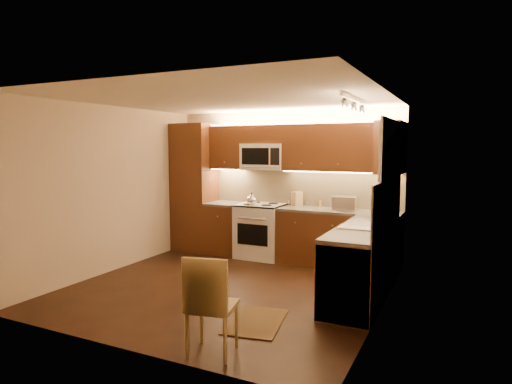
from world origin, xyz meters
The scene contains 37 objects.
floor centered at (0.00, 0.00, 0.00)m, with size 4.00×4.00×0.01m, color black.
ceiling centered at (0.00, 0.00, 2.50)m, with size 4.00×4.00×0.01m, color beige.
wall_back centered at (0.00, 2.00, 1.25)m, with size 4.00×0.01×2.50m, color #C6AF91.
wall_front centered at (0.00, -2.00, 1.25)m, with size 4.00×0.01×2.50m, color #C6AF91.
wall_left centered at (-2.00, 0.00, 1.25)m, with size 0.01×4.00×2.50m, color #C6AF91.
wall_right centered at (2.00, 0.00, 1.25)m, with size 0.01×4.00×2.50m, color #C6AF91.
pantry centered at (-1.65, 1.70, 1.15)m, with size 0.70×0.60×2.30m, color #45260E.
base_cab_back_left centered at (-0.99, 1.70, 0.43)m, with size 0.62×0.60×0.86m, color #45260E.
counter_back_left centered at (-0.99, 1.70, 0.88)m, with size 0.62×0.60×0.04m, color #393733.
base_cab_back_right centered at (1.04, 1.70, 0.43)m, with size 1.92×0.60×0.86m, color #45260E.
counter_back_right centered at (1.04, 1.70, 0.88)m, with size 1.92×0.60×0.04m, color #393733.
base_cab_right centered at (1.70, 0.40, 0.43)m, with size 0.60×2.00×0.86m, color #45260E.
counter_right centered at (1.70, 0.40, 0.88)m, with size 0.60×2.00×0.04m, color #393733.
dishwasher centered at (1.70, -0.30, 0.43)m, with size 0.58×0.60×0.84m, color silver.
backsplash_back centered at (0.35, 1.99, 1.20)m, with size 3.30×0.02×0.60m, color tan.
backsplash_right centered at (1.99, 0.40, 1.20)m, with size 0.02×2.00×0.60m, color tan.
upper_cab_back_left centered at (-0.99, 1.82, 1.88)m, with size 0.62×0.35×0.75m, color #45260E.
upper_cab_back_right centered at (1.04, 1.82, 1.88)m, with size 1.92×0.35×0.75m, color #45260E.
upper_cab_bridge centered at (-0.30, 1.82, 2.09)m, with size 0.76×0.35×0.31m, color #45260E.
upper_cab_right_corner centered at (1.82, 1.40, 1.88)m, with size 0.35×0.50×0.75m, color #45260E.
stove centered at (-0.30, 1.68, 0.46)m, with size 0.76×0.65×0.92m, color silver, non-canonical shape.
microwave centered at (-0.30, 1.81, 1.72)m, with size 0.76×0.38×0.44m, color silver, non-canonical shape.
window_frame centered at (1.99, 0.55, 1.60)m, with size 0.03×1.44×1.24m, color silver.
window_blinds centered at (1.97, 0.55, 1.60)m, with size 0.02×1.36×1.16m, color silver.
sink centered at (1.70, 0.55, 0.98)m, with size 0.52×0.86×0.15m, color silver, non-canonical shape.
faucet centered at (1.88, 0.55, 1.05)m, with size 0.20×0.04×0.30m, color silver, non-canonical shape.
track_light_bar centered at (1.55, 0.40, 2.46)m, with size 0.04×1.20×0.03m, color silver.
kettle centered at (-0.38, 1.48, 1.03)m, with size 0.19×0.19×0.22m, color silver, non-canonical shape.
toaster_oven centered at (1.15, 1.70, 1.01)m, with size 0.36×0.27×0.22m, color silver.
knife_block centered at (0.28, 1.87, 1.02)m, with size 0.11×0.17×0.24m, color olive.
spice_jar_a centered at (0.14, 1.88, 0.95)m, with size 0.04×0.04×0.09m, color silver.
spice_jar_b centered at (0.24, 1.90, 0.95)m, with size 0.05×0.05×0.10m, color brown.
spice_jar_c centered at (0.44, 1.93, 0.94)m, with size 0.04×0.04×0.08m, color silver.
spice_jar_d centered at (0.67, 1.93, 0.95)m, with size 0.05×0.05×0.11m, color #AE8934.
soap_bottle centered at (1.80, 1.17, 1.00)m, with size 0.09×0.10×0.21m, color silver.
rug centered at (0.85, -0.90, 0.01)m, with size 0.55×0.83×0.01m, color black.
dining_chair centered at (0.79, -1.70, 0.47)m, with size 0.41×0.41×0.93m, color olive, non-canonical shape.
Camera 1 is at (2.82, -5.00, 1.89)m, focal length 30.71 mm.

